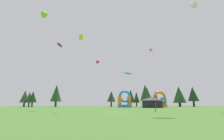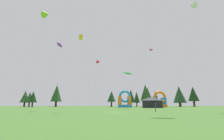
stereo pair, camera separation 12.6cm
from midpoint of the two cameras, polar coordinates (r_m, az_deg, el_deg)
The scene contains 24 objects.
ground_plane at distance 30.31m, azimuth 1.56°, elevation -15.12°, with size 120.00×120.00×0.00m, color #47752D.
kite_red_delta at distance 58.55m, azimuth -4.86°, elevation 2.98°, with size 2.43×6.46×17.51m.
kite_lime_delta at distance 44.88m, azimuth -22.86°, elevation 18.18°, with size 2.87×4.65×24.54m.
kite_purple_parafoil at distance 42.66m, azimuth -18.48°, elevation 8.67°, with size 1.41×8.30×16.72m.
kite_white_delta at distance 49.76m, azimuth 28.12°, elevation 20.82°, with size 7.90×3.15×28.57m.
kite_green_parafoil at distance 45.30m, azimuth 5.83°, elevation -1.18°, with size 3.77×1.87×10.66m.
kite_yellow_box at distance 36.52m, azimuth -11.20°, elevation 11.63°, with size 3.71×6.09×16.74m.
kite_pink_delta at distance 73.39m, azimuth 14.35°, elevation 7.18°, with size 7.12×10.02×26.15m.
person_far_side at distance 32.80m, azimuth 15.65°, elevation -12.79°, with size 0.34×0.34×1.61m.
inflatable_orange_dome at distance 68.96m, azimuth 16.87°, elevation -10.89°, with size 5.57×4.41×6.57m.
inflatable_blue_arch at distance 63.91m, azimuth 4.69°, elevation -11.18°, with size 5.07×4.18×6.71m.
festival_tent at distance 59.19m, azimuth 14.49°, elevation -11.32°, with size 6.32×3.80×3.87m.
tree_row_0 at distance 81.54m, azimuth -29.06°, elevation -8.47°, with size 4.07×4.07×7.23m.
tree_row_1 at distance 78.96m, azimuth -27.75°, elevation -8.70°, with size 3.21×3.21×6.45m.
tree_row_2 at distance 78.20m, azimuth -26.80°, elevation -8.73°, with size 3.56×3.56×6.84m.
tree_row_3 at distance 78.18m, azimuth -19.51°, elevation -7.97°, with size 5.03×5.03×10.08m.
tree_row_4 at distance 72.75m, azimuth -0.15°, elevation -9.65°, with size 3.95×3.95×7.05m.
tree_row_5 at distance 74.43m, azimuth 6.93°, elevation -9.45°, with size 4.07×4.07×7.81m.
tree_row_6 at distance 77.53m, azimuth 9.01°, elevation -9.79°, with size 3.05×3.05×7.05m.
tree_row_7 at distance 75.33m, azimuth 12.13°, elevation -8.06°, with size 4.89×4.89×10.32m.
tree_row_8 at distance 77.40m, azimuth 12.86°, elevation -8.79°, with size 4.92×4.92×8.98m.
tree_row_9 at distance 76.67m, azimuth 15.61°, elevation -9.42°, with size 3.28×3.28×7.23m.
tree_row_10 at distance 78.86m, azimuth 23.39°, elevation -8.22°, with size 5.79×5.79×9.26m.
tree_row_11 at distance 86.43m, azimuth 27.52°, elevation -7.74°, with size 5.02×5.02×9.53m.
Camera 2 is at (-2.27, -30.18, 1.69)m, focal length 25.06 mm.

